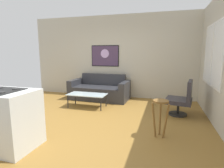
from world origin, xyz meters
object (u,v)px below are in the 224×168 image
Objects in this scene: couch at (100,91)px; coffee_table at (87,95)px; wall_painting at (105,56)px; bar_stool at (160,110)px; armchair at (182,99)px.

coffee_table is at bearing -90.75° from couch.
wall_painting reaches higher than coffee_table.
bar_stool is (2.04, -1.33, 0.15)m from coffee_table.
wall_painting is at bearing 88.48° from coffee_table.
wall_painting is at bearing 148.86° from armchair.
wall_painting reaches higher than bar_stool.
armchair is 1.28× the size of bar_stool.
coffee_table is 1.59× the size of bar_stool.
wall_painting is (-2.48, 1.50, 1.01)m from armchair.
bar_stool is (-0.48, -1.33, 0.09)m from armchair.
bar_stool reaches higher than coffee_table.
coffee_table is 1.09× the size of wall_painting.
couch is 1.81× the size of coffee_table.
bar_stool is at bearing -33.11° from coffee_table.
couch is 1.98× the size of wall_painting.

